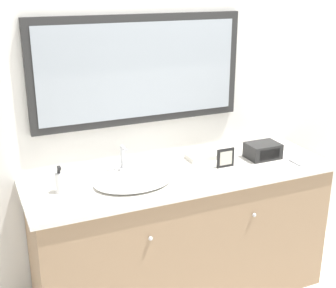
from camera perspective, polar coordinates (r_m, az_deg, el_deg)
name	(u,v)px	position (r m, az deg, el deg)	size (l,w,h in m)	color
wall_back	(161,97)	(3.02, -0.87, 5.73)	(8.00, 0.18, 2.55)	white
vanity_counter	(182,236)	(3.06, 1.75, -11.11)	(1.91, 0.61, 0.88)	#937556
sink_basin	(133,180)	(2.72, -4.33, -4.41)	(0.46, 0.39, 0.18)	white
soap_bottle	(60,182)	(2.65, -13.06, -4.54)	(0.05, 0.06, 0.16)	white
appliance_box	(263,151)	(3.14, 11.50, -0.80)	(0.21, 0.16, 0.10)	black
picture_frame	(226,158)	(2.94, 7.02, -1.69)	(0.12, 0.01, 0.12)	black
hand_towel_near_sink	(202,156)	(3.08, 4.11, -1.51)	(0.19, 0.12, 0.03)	silver
metal_tray	(303,161)	(3.15, 16.14, -2.03)	(0.14, 0.12, 0.01)	#ADADB2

